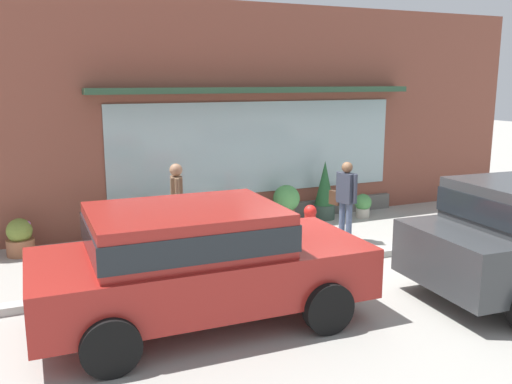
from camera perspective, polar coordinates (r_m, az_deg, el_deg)
The scene contains 14 objects.
ground_plane at distance 9.96m, azimuth 7.23°, elevation -7.00°, with size 60.00×60.00×0.00m, color #9E9B93.
curb_strip at distance 9.78m, azimuth 7.84°, elevation -7.00°, with size 14.00×0.24×0.12m, color #B2B2AD.
storefront at distance 12.31m, azimuth -0.20°, elevation 7.74°, with size 14.00×0.81×4.76m.
fire_hydrant at distance 10.65m, azimuth 5.60°, elevation -3.45°, with size 0.40×0.36×0.81m.
pedestrian_with_handbag at distance 10.90m, azimuth 9.21°, elevation -0.37°, with size 0.29×0.69×1.60m.
pedestrian_passerby at distance 9.91m, azimuth -8.17°, elevation -1.12°, with size 0.26×0.46×1.71m.
parked_car_red at distance 7.24m, azimuth -6.21°, elevation -6.70°, with size 4.35×2.18×1.56m.
potted_plant_doorstep at distance 12.18m, azimuth 3.16°, elevation -1.01°, with size 0.59×0.59×0.88m.
potted_plant_corner_tall at distance 10.98m, azimuth -9.97°, elevation -3.22°, with size 0.59×0.59×0.73m.
potted_plant_window_left at distance 13.02m, azimuth 10.97°, elevation -1.32°, with size 0.39×0.39×0.56m.
potted_plant_near_hydrant at distance 10.66m, azimuth -15.92°, elevation -3.77°, with size 0.43×0.43×0.80m.
potted_plant_window_center at distance 11.64m, azimuth -1.81°, elevation -1.95°, with size 0.51×0.51×0.92m.
potted_plant_trailing_edge at distance 12.70m, azimuth 7.09°, elevation 0.08°, with size 0.49×0.49×1.35m.
potted_plant_window_right at distance 10.94m, azimuth -23.19°, elevation -4.37°, with size 0.49×0.49×0.69m.
Camera 1 is at (-4.93, -8.06, 3.16)m, focal length 38.73 mm.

